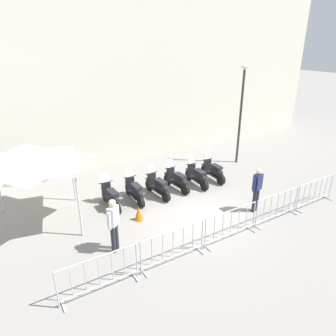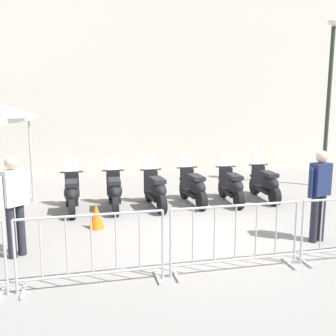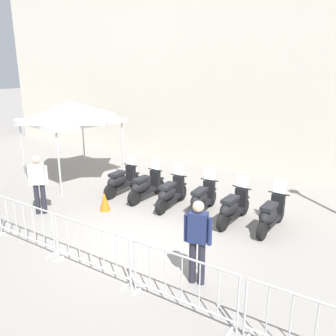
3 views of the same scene
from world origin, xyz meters
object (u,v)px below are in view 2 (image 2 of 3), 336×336
(motorcycle_0, at_px, (72,194))
(motorcycle_5, at_px, (266,184))
(motorcycle_4, at_px, (232,186))
(officer_near_row_end, at_px, (319,191))
(motorcycle_3, at_px, (194,187))
(barrier_segment_1, at_px, (92,251))
(barrier_segment_2, at_px, (235,239))
(traffic_cone, at_px, (96,215))
(officer_mid_plaza, at_px, (14,200))
(motorcycle_2, at_px, (156,190))
(street_lamp, at_px, (330,86))
(motorcycle_1, at_px, (114,191))

(motorcycle_0, xyz_separation_m, motorcycle_5, (4.92, 0.93, 0.00))
(motorcycle_4, bearing_deg, officer_near_row_end, -69.29)
(motorcycle_3, height_order, barrier_segment_1, motorcycle_3)
(barrier_segment_1, height_order, barrier_segment_2, same)
(motorcycle_5, bearing_deg, motorcycle_4, -164.01)
(motorcycle_3, relative_size, barrier_segment_2, 0.83)
(motorcycle_3, bearing_deg, officer_near_row_end, -52.86)
(officer_near_row_end, bearing_deg, motorcycle_0, 156.94)
(barrier_segment_2, distance_m, traffic_cone, 3.25)
(motorcycle_0, distance_m, barrier_segment_1, 3.89)
(motorcycle_3, distance_m, officer_mid_plaza, 4.66)
(motorcycle_2, distance_m, traffic_cone, 1.96)
(street_lamp, bearing_deg, barrier_segment_2, -124.22)
(barrier_segment_2, bearing_deg, motorcycle_1, 122.06)
(motorcycle_1, height_order, traffic_cone, motorcycle_1)
(officer_near_row_end, bearing_deg, officer_mid_plaza, -174.72)
(motorcycle_3, xyz_separation_m, street_lamp, (4.26, 2.02, 2.61))
(motorcycle_3, xyz_separation_m, motorcycle_5, (1.96, 0.36, 0.00))
(motorcycle_1, distance_m, street_lamp, 7.18)
(barrier_segment_1, height_order, traffic_cone, barrier_segment_1)
(motorcycle_1, height_order, officer_near_row_end, officer_near_row_end)
(motorcycle_3, height_order, officer_near_row_end, officer_near_row_end)
(street_lamp, bearing_deg, motorcycle_3, -154.69)
(motorcycle_5, relative_size, officer_mid_plaza, 1.00)
(motorcycle_2, xyz_separation_m, motorcycle_3, (0.96, 0.29, 0.00))
(officer_near_row_end, xyz_separation_m, officer_mid_plaza, (-5.40, -0.50, 0.00))
(barrier_segment_1, relative_size, barrier_segment_2, 1.00)
(officer_mid_plaza, height_order, traffic_cone, officer_mid_plaza)
(motorcycle_2, distance_m, barrier_segment_2, 3.81)
(motorcycle_4, distance_m, street_lamp, 4.61)
(motorcycle_0, height_order, officer_near_row_end, officer_near_row_end)
(motorcycle_0, xyz_separation_m, traffic_cone, (0.74, -1.21, -0.18))
(motorcycle_0, xyz_separation_m, street_lamp, (7.22, 2.59, 2.61))
(officer_near_row_end, relative_size, traffic_cone, 3.15)
(motorcycle_0, bearing_deg, officer_mid_plaza, -98.54)
(officer_near_row_end, bearing_deg, motorcycle_1, 150.04)
(motorcycle_5, xyz_separation_m, street_lamp, (2.30, 1.66, 2.61))
(motorcycle_5, distance_m, officer_near_row_end, 3.10)
(street_lamp, distance_m, traffic_cone, 8.01)
(motorcycle_4, bearing_deg, motorcycle_3, -175.47)
(motorcycle_0, distance_m, street_lamp, 8.10)
(motorcycle_3, xyz_separation_m, barrier_segment_1, (-1.90, -4.32, 0.07))
(motorcycle_2, xyz_separation_m, barrier_segment_1, (-0.94, -4.03, 0.07))
(officer_mid_plaza, xyz_separation_m, traffic_cone, (1.14, 1.42, -0.71))
(barrier_segment_1, height_order, officer_mid_plaza, officer_mid_plaza)
(motorcycle_5, distance_m, barrier_segment_1, 6.07)
(motorcycle_2, xyz_separation_m, motorcycle_4, (1.96, 0.37, 0.00))
(traffic_cone, bearing_deg, motorcycle_2, 50.06)
(barrier_segment_1, xyz_separation_m, barrier_segment_2, (2.13, 0.41, 0.00))
(motorcycle_0, xyz_separation_m, motorcycle_1, (0.98, 0.19, 0.00))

